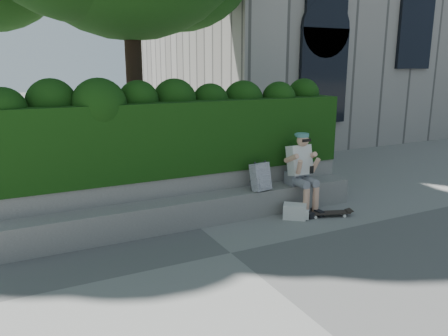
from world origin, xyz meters
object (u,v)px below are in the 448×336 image
person (301,169)px  skateboard (329,213)px  backpack_plaid (261,177)px  backpack_ground (295,211)px

person → skateboard: (0.23, -0.51, -0.69)m
person → backpack_plaid: (-0.78, 0.08, -0.07)m
skateboard → backpack_ground: bearing=-179.4°
backpack_ground → backpack_plaid: bearing=176.4°
person → skateboard: person is taller
skateboard → backpack_ground: size_ratio=2.00×
person → backpack_plaid: person is taller
skateboard → person: bearing=133.3°
person → backpack_ground: person is taller
person → skateboard: bearing=-65.8°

